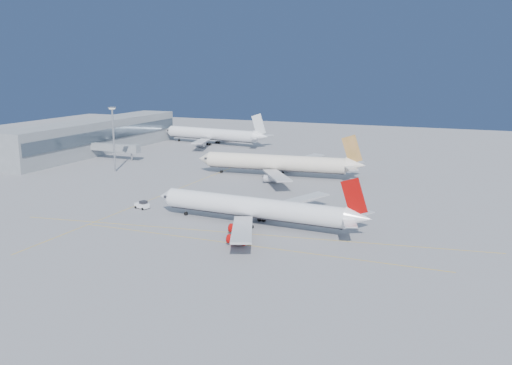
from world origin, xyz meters
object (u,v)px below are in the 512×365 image
light_mast (113,134)px  pushback_tug (142,205)px  airliner_etihad (279,163)px  airliner_third (214,134)px  airliner_virgin (257,208)px

light_mast → pushback_tug: bearing=-46.7°
airliner_etihad → airliner_third: (-59.61, 65.83, 0.10)m
airliner_virgin → airliner_etihad: airliner_etihad is taller
pushback_tug → airliner_virgin: bearing=11.2°
pushback_tug → light_mast: 62.30m
airliner_third → light_mast: (-1.82, -80.74, 9.40)m
airliner_third → airliner_virgin: bearing=-51.7°
pushback_tug → light_mast: light_mast is taller
airliner_etihad → pushback_tug: 62.54m
airliner_third → pushback_tug: bearing=-64.9°
airliner_virgin → airliner_third: bearing=124.5°
airliner_third → pushback_tug: airliner_third is taller
light_mast → airliner_etihad: bearing=13.6°
airliner_third → pushback_tug: 131.31m
airliner_third → pushback_tug: size_ratio=13.61×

